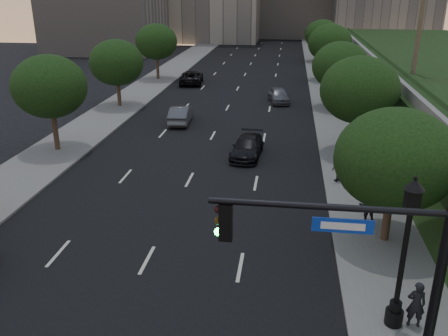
# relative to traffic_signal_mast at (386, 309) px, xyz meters

# --- Properties ---
(road_surface) EXTENTS (16.00, 140.00, 0.02)m
(road_surface) POSITION_rel_traffic_signal_mast_xyz_m (-8.21, 31.91, -3.66)
(road_surface) COLOR black
(road_surface) RESTS_ON ground
(sidewalk_right) EXTENTS (4.50, 140.00, 0.15)m
(sidewalk_right) POSITION_rel_traffic_signal_mast_xyz_m (2.04, 31.91, -3.60)
(sidewalk_right) COLOR slate
(sidewalk_right) RESTS_ON ground
(sidewalk_left) EXTENTS (4.50, 140.00, 0.15)m
(sidewalk_left) POSITION_rel_traffic_signal_mast_xyz_m (-18.46, 31.91, -3.60)
(sidewalk_left) COLOR slate
(sidewalk_left) RESTS_ON ground
(parapet_wall) EXTENTS (0.35, 90.00, 0.70)m
(parapet_wall) POSITION_rel_traffic_signal_mast_xyz_m (5.29, 29.91, 0.68)
(parapet_wall) COLOR slate
(parapet_wall) RESTS_ON embankment
(office_block_filler) EXTENTS (18.00, 16.00, 14.00)m
(office_block_filler) POSITION_rel_traffic_signal_mast_xyz_m (-34.21, 71.91, 3.33)
(office_block_filler) COLOR gray
(office_block_filler) RESTS_ON ground
(tree_right_a) EXTENTS (5.20, 5.20, 6.24)m
(tree_right_a) POSITION_rel_traffic_signal_mast_xyz_m (2.09, 9.91, 0.35)
(tree_right_a) COLOR #38281C
(tree_right_a) RESTS_ON ground
(tree_right_b) EXTENTS (5.20, 5.20, 6.74)m
(tree_right_b) POSITION_rel_traffic_signal_mast_xyz_m (2.09, 21.91, 0.84)
(tree_right_b) COLOR #38281C
(tree_right_b) RESTS_ON ground
(tree_right_c) EXTENTS (5.20, 5.20, 6.24)m
(tree_right_c) POSITION_rel_traffic_signal_mast_xyz_m (2.09, 34.91, 0.35)
(tree_right_c) COLOR #38281C
(tree_right_c) RESTS_ON ground
(tree_right_d) EXTENTS (5.20, 5.20, 6.74)m
(tree_right_d) POSITION_rel_traffic_signal_mast_xyz_m (2.09, 48.91, 0.84)
(tree_right_d) COLOR #38281C
(tree_right_d) RESTS_ON ground
(tree_right_e) EXTENTS (5.20, 5.20, 6.24)m
(tree_right_e) POSITION_rel_traffic_signal_mast_xyz_m (2.09, 63.91, 0.35)
(tree_right_e) COLOR #38281C
(tree_right_e) RESTS_ON ground
(tree_left_b) EXTENTS (5.00, 5.00, 6.71)m
(tree_left_b) POSITION_rel_traffic_signal_mast_xyz_m (-18.51, 19.91, 0.90)
(tree_left_b) COLOR #38281C
(tree_left_b) RESTS_ON ground
(tree_left_c) EXTENTS (5.00, 5.00, 6.34)m
(tree_left_c) POSITION_rel_traffic_signal_mast_xyz_m (-18.51, 32.91, 0.53)
(tree_left_c) COLOR #38281C
(tree_left_c) RESTS_ON ground
(tree_left_d) EXTENTS (5.00, 5.00, 6.71)m
(tree_left_d) POSITION_rel_traffic_signal_mast_xyz_m (-18.51, 46.91, 0.90)
(tree_left_d) COLOR #38281C
(tree_left_d) RESTS_ON ground
(traffic_signal_mast) EXTENTS (5.68, 0.56, 7.00)m
(traffic_signal_mast) POSITION_rel_traffic_signal_mast_xyz_m (0.00, 0.00, 0.00)
(traffic_signal_mast) COLOR black
(traffic_signal_mast) RESTS_ON ground
(street_lamp) EXTENTS (0.64, 0.64, 5.62)m
(street_lamp) POSITION_rel_traffic_signal_mast_xyz_m (1.35, 3.96, -1.04)
(street_lamp) COLOR black
(street_lamp) RESTS_ON ground
(sedan_mid_left) EXTENTS (1.87, 4.60, 1.49)m
(sedan_mid_left) POSITION_rel_traffic_signal_mast_xyz_m (-11.45, 28.16, -2.93)
(sedan_mid_left) COLOR #4E4F54
(sedan_mid_left) RESTS_ON ground
(sedan_far_left) EXTENTS (3.19, 5.80, 1.54)m
(sedan_far_left) POSITION_rel_traffic_signal_mast_xyz_m (-13.93, 45.00, -2.90)
(sedan_far_left) COLOR black
(sedan_far_left) RESTS_ON ground
(sedan_near_right) EXTENTS (2.20, 4.76, 1.35)m
(sedan_near_right) POSITION_rel_traffic_signal_mast_xyz_m (-5.15, 20.55, -3.00)
(sedan_near_right) COLOR black
(sedan_near_right) RESTS_ON ground
(sedan_far_right) EXTENTS (2.57, 4.61, 1.48)m
(sedan_far_right) POSITION_rel_traffic_signal_mast_xyz_m (-3.46, 36.82, -2.93)
(sedan_far_right) COLOR slate
(sedan_far_right) RESTS_ON ground
(pedestrian_a) EXTENTS (0.64, 0.44, 1.71)m
(pedestrian_a) POSITION_rel_traffic_signal_mast_xyz_m (2.01, 3.98, -2.67)
(pedestrian_a) COLOR black
(pedestrian_a) RESTS_ON sidewalk_right
(pedestrian_b) EXTENTS (0.91, 0.76, 1.69)m
(pedestrian_b) POSITION_rel_traffic_signal_mast_xyz_m (1.50, 11.61, -2.68)
(pedestrian_b) COLOR black
(pedestrian_b) RESTS_ON sidewalk_right
(pedestrian_c) EXTENTS (1.02, 0.80, 1.62)m
(pedestrian_c) POSITION_rel_traffic_signal_mast_xyz_m (0.61, 16.54, -2.71)
(pedestrian_c) COLOR black
(pedestrian_c) RESTS_ON sidewalk_right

